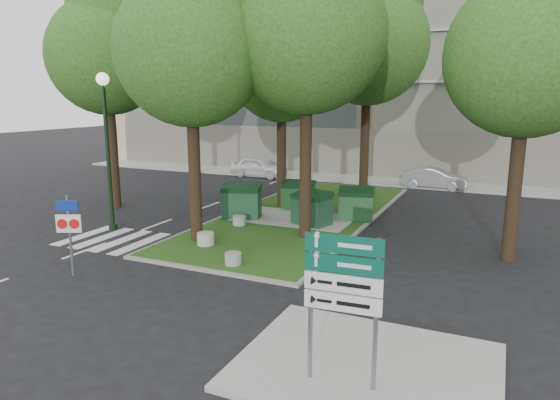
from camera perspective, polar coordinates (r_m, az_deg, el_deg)
The scene contains 26 objects.
ground at distance 16.03m, azimuth -9.96°, elevation -7.75°, with size 120.00×120.00×0.00m, color black.
median_island at distance 22.59m, azimuth 2.59°, elevation -1.68°, with size 6.00×16.00×0.12m, color #214B15.
median_kerb at distance 22.59m, azimuth 2.59°, elevation -1.70°, with size 6.30×16.30×0.10m, color gray.
sidewalk_corner at distance 10.55m, azimuth 9.90°, elevation -18.21°, with size 5.00×4.00×0.12m, color #999993.
building_sidewalk at distance 32.52m, azimuth 8.69°, elevation 2.34°, with size 42.00×3.00×0.12m, color #999993.
zebra_crossing at distance 19.37m, azimuth -16.67°, elevation -4.62°, with size 5.00×3.00×0.01m, color silver.
apartment_building at distance 39.46m, azimuth 12.16°, elevation 15.42°, with size 41.00×12.00×16.00m, color tan.
tree_median_near_left at distance 18.15m, azimuth -9.91°, elevation 17.96°, with size 5.20×5.20×10.53m.
tree_median_near_right at distance 18.39m, azimuth 3.46°, elevation 20.13°, with size 5.60×5.60×11.46m.
tree_median_mid at distance 23.56m, azimuth 0.44°, elevation 15.83°, with size 4.80×4.80×9.99m.
tree_median_far at distance 25.46m, azimuth 10.32°, elevation 18.38°, with size 5.80×5.80×11.93m.
tree_street_left at distance 25.25m, azimuth -19.03°, elevation 16.48°, with size 5.40×5.40×11.00m.
tree_street_right at distance 17.55m, azimuth 26.86°, elevation 16.04°, with size 5.00×5.00×10.06m.
dumpster_a at distance 21.72m, azimuth -4.38°, elevation -0.12°, with size 1.89×1.57×1.52m.
dumpster_b at distance 23.31m, azimuth 2.09°, elevation 0.52°, with size 1.49×1.08×1.34m.
dumpster_c at distance 20.53m, azimuth 3.65°, elevation -0.97°, with size 1.75×1.47×1.39m.
dumpster_d at distance 21.57m, azimuth 8.69°, elevation -0.48°, with size 1.69×1.36×1.38m.
bollard_left at distance 18.00m, azimuth -8.50°, elevation -4.39°, with size 0.61×0.61×0.43m, color #A8A9A4.
bollard_right at distance 15.85m, azimuth -5.38°, elevation -6.67°, with size 0.52×0.52×0.37m, color gray.
bollard_mid at distance 20.56m, azimuth -4.67°, elevation -2.33°, with size 0.53×0.53×0.38m, color gray.
litter_bin at distance 22.43m, azimuth 9.79°, elevation -0.79°, with size 0.43×0.43×0.75m, color #C8D519.
street_lamp at distance 20.86m, azimuth -19.23°, elevation 7.26°, with size 0.49×0.49×6.21m.
traffic_sign_pole at distance 16.00m, azimuth -22.96°, elevation -2.63°, with size 0.69×0.35×2.47m.
directional_sign at distance 9.03m, azimuth 7.24°, elevation -9.81°, with size 1.41×0.18×2.82m.
car_white at distance 33.58m, azimuth -2.43°, elevation 3.80°, with size 1.56×3.89×1.32m, color white.
car_silver at distance 30.49m, azimuth 17.20°, elevation 2.39°, with size 1.31×3.75×1.24m, color #9EA1A6.
Camera 1 is at (8.65, -12.40, 5.30)m, focal length 32.00 mm.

